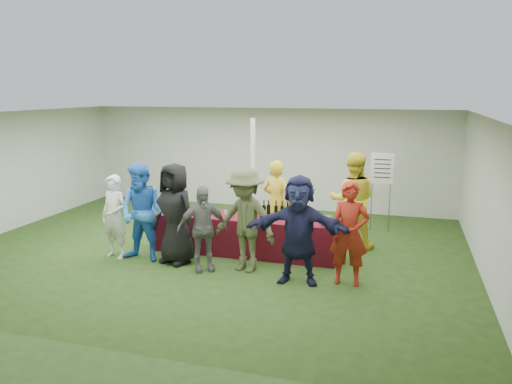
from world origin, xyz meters
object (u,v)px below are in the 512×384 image
(customer_0, at_px, (114,217))
(customer_2, at_px, (175,214))
(customer_6, at_px, (349,233))
(dump_bucket, at_px, (326,221))
(customer_4, at_px, (245,220))
(staff_back, at_px, (353,200))
(customer_3, at_px, (202,229))
(customer_5, at_px, (298,230))
(serving_table, at_px, (246,235))
(wine_list_sign, at_px, (382,174))
(customer_1, at_px, (142,213))
(staff_pourer, at_px, (277,203))

(customer_0, relative_size, customer_2, 0.86)
(customer_6, bearing_deg, dump_bucket, 121.97)
(dump_bucket, height_order, customer_4, customer_4)
(customer_2, bearing_deg, staff_back, 49.95)
(customer_2, bearing_deg, customer_0, -158.62)
(customer_2, distance_m, customer_6, 3.21)
(dump_bucket, height_order, customer_3, customer_3)
(customer_5, height_order, customer_6, customer_5)
(customer_5, bearing_deg, serving_table, 133.23)
(dump_bucket, relative_size, customer_2, 0.12)
(customer_2, bearing_deg, customer_5, 10.53)
(staff_back, height_order, customer_0, staff_back)
(wine_list_sign, distance_m, customer_0, 5.84)
(dump_bucket, height_order, wine_list_sign, wine_list_sign)
(customer_2, distance_m, customer_3, 0.70)
(customer_1, bearing_deg, customer_2, 10.26)
(serving_table, bearing_deg, customer_0, -158.07)
(staff_pourer, bearing_deg, customer_4, 100.93)
(staff_back, relative_size, customer_2, 1.04)
(serving_table, distance_m, customer_3, 1.27)
(staff_pourer, height_order, customer_6, staff_pourer)
(customer_5, bearing_deg, customer_1, 171.32)
(dump_bucket, bearing_deg, wine_list_sign, 72.09)
(wine_list_sign, relative_size, customer_0, 1.12)
(dump_bucket, xyz_separation_m, staff_pourer, (-1.18, 0.97, 0.05))
(customer_1, xyz_separation_m, customer_5, (3.02, -0.25, -0.02))
(serving_table, xyz_separation_m, customer_3, (-0.46, -1.11, 0.39))
(customer_0, bearing_deg, customer_5, 8.60)
(customer_1, relative_size, customer_3, 1.21)
(staff_pourer, distance_m, staff_back, 1.54)
(customer_2, distance_m, customer_4, 1.37)
(customer_1, height_order, customer_3, customer_1)
(customer_4, height_order, customer_5, customer_4)
(dump_bucket, height_order, customer_5, customer_5)
(staff_back, distance_m, customer_0, 4.70)
(customer_1, distance_m, customer_4, 2.01)
(staff_pourer, height_order, customer_3, staff_pourer)
(serving_table, height_order, customer_0, customer_0)
(customer_0, relative_size, customer_5, 0.88)
(serving_table, xyz_separation_m, customer_6, (2.10, -1.02, 0.49))
(staff_pourer, distance_m, customer_4, 1.67)
(customer_4, bearing_deg, customer_2, -166.66)
(wine_list_sign, relative_size, customer_6, 1.03)
(staff_back, xyz_separation_m, customer_4, (-1.67, -1.92, -0.05))
(dump_bucket, bearing_deg, customer_2, -166.42)
(dump_bucket, relative_size, staff_pourer, 0.12)
(customer_1, relative_size, customer_6, 1.07)
(dump_bucket, distance_m, customer_1, 3.42)
(customer_1, distance_m, customer_6, 3.84)
(customer_6, bearing_deg, wine_list_sign, 84.17)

